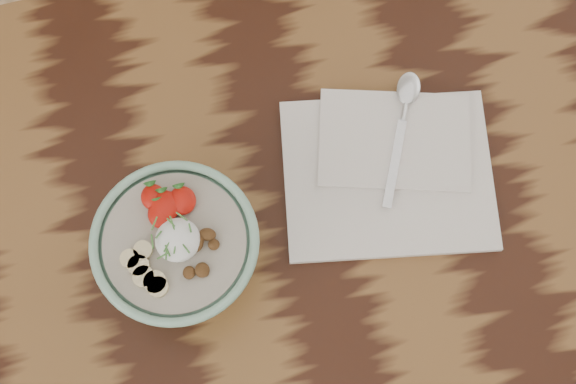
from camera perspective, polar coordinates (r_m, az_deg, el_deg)
name	(u,v)px	position (r cm, az deg, el deg)	size (l,w,h in cm)	color
table	(320,300)	(100.65, 2.26, -7.71)	(160.00, 90.00, 75.00)	black
breakfast_bowl	(179,249)	(86.92, -7.79, -4.03)	(17.63, 17.63, 11.69)	#88B79D
napkin	(389,167)	(94.98, 7.21, 1.74)	(27.69, 24.19, 1.50)	white
spoon	(405,107)	(96.58, 8.33, 6.02)	(9.49, 16.32, 0.90)	silver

